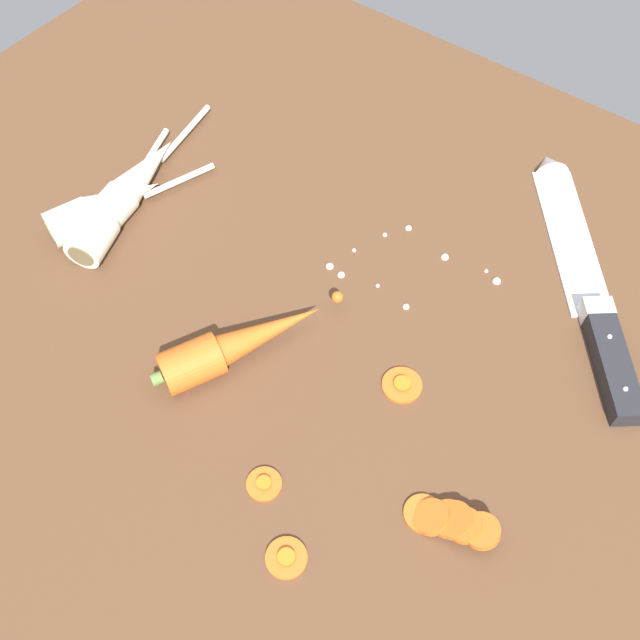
% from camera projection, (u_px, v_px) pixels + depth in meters
% --- Properties ---
extents(ground_plane, '(1.20, 0.90, 0.04)m').
position_uv_depth(ground_plane, '(332.00, 326.00, 0.74)').
color(ground_plane, brown).
extents(chefs_knife, '(0.24, 0.29, 0.04)m').
position_uv_depth(chefs_knife, '(581.00, 267.00, 0.75)').
color(chefs_knife, silver).
rests_on(chefs_knife, ground_plane).
extents(whole_carrot, '(0.11, 0.19, 0.04)m').
position_uv_depth(whole_carrot, '(237.00, 344.00, 0.68)').
color(whole_carrot, '#D6601E').
rests_on(whole_carrot, ground_plane).
extents(parsnip_front, '(0.09, 0.19, 0.04)m').
position_uv_depth(parsnip_front, '(105.00, 207.00, 0.77)').
color(parsnip_front, silver).
rests_on(parsnip_front, ground_plane).
extents(parsnip_mid_left, '(0.09, 0.20, 0.04)m').
position_uv_depth(parsnip_mid_left, '(111.00, 210.00, 0.77)').
color(parsnip_mid_left, silver).
rests_on(parsnip_mid_left, ground_plane).
extents(parsnip_mid_right, '(0.06, 0.23, 0.04)m').
position_uv_depth(parsnip_mid_right, '(134.00, 183.00, 0.79)').
color(parsnip_mid_right, silver).
rests_on(parsnip_mid_right, ground_plane).
extents(carrot_slice_stack, '(0.08, 0.04, 0.03)m').
position_uv_depth(carrot_slice_stack, '(449.00, 520.00, 0.60)').
color(carrot_slice_stack, '#D6601E').
rests_on(carrot_slice_stack, ground_plane).
extents(carrot_slice_stray_near, '(0.04, 0.04, 0.01)m').
position_uv_depth(carrot_slice_stray_near, '(286.00, 557.00, 0.59)').
color(carrot_slice_stray_near, '#D6601E').
rests_on(carrot_slice_stray_near, ground_plane).
extents(carrot_slice_stray_mid, '(0.03, 0.03, 0.01)m').
position_uv_depth(carrot_slice_stray_mid, '(264.00, 483.00, 0.62)').
color(carrot_slice_stray_mid, '#D6601E').
rests_on(carrot_slice_stray_mid, ground_plane).
extents(carrot_slice_stray_far, '(0.04, 0.04, 0.01)m').
position_uv_depth(carrot_slice_stray_far, '(402.00, 384.00, 0.67)').
color(carrot_slice_stray_far, '#D6601E').
rests_on(carrot_slice_stray_far, ground_plane).
extents(mince_crumbs, '(0.16, 0.10, 0.01)m').
position_uv_depth(mince_crumbs, '(409.00, 266.00, 0.75)').
color(mince_crumbs, beige).
rests_on(mince_crumbs, ground_plane).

